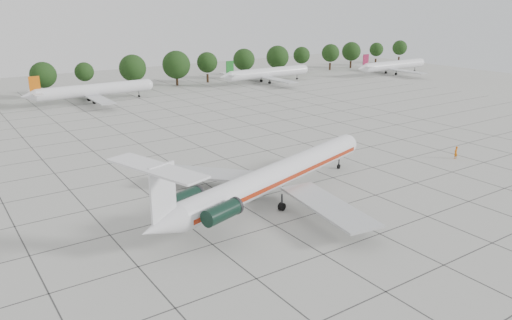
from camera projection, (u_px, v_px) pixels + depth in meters
The scene contains 8 objects.
ground at pixel (288, 189), 65.95m from camera, with size 260.00×260.00×0.00m, color #A9A9A2.
apron_joints at pixel (229, 160), 77.75m from camera, with size 170.00×170.00×0.02m, color #383838.
main_airliner at pixel (269, 178), 60.26m from camera, with size 39.24×30.07×9.38m.
ground_crew at pixel (456, 152), 78.43m from camera, with size 0.73×0.48×2.00m, color #CD5F0C.
bg_airliner_c at pixel (94, 90), 121.42m from camera, with size 28.24×27.20×7.40m.
bg_airliner_d at pixel (268, 73), 149.92m from camera, with size 28.24×27.20×7.40m.
bg_airliner_e at pixel (393, 66), 167.26m from camera, with size 28.24×27.20×7.40m.
tree_line at pixel (43, 75), 124.70m from camera, with size 249.86×8.44×10.22m.
Camera 1 is at (-38.22, -48.50, 23.87)m, focal length 35.00 mm.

